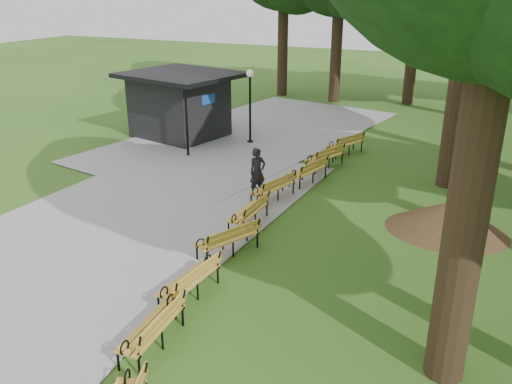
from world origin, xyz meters
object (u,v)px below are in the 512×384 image
at_px(bench_5, 248,212).
at_px(bench_7, 308,171).
at_px(bench_2, 152,328).
at_px(dirt_mound, 448,217).
at_px(person, 257,172).
at_px(bench_3, 189,280).
at_px(bench_8, 325,157).
at_px(bench_9, 345,144).
at_px(bench_6, 273,188).
at_px(kiosk, 179,105).
at_px(bench_4, 228,239).
at_px(lamp_post, 250,91).

distance_m(bench_5, bench_7, 4.21).
xyz_separation_m(bench_5, bench_7, (0.29, 4.20, 0.00)).
bearing_deg(bench_2, dirt_mound, 146.02).
xyz_separation_m(person, bench_5, (0.79, -2.30, -0.38)).
height_order(bench_3, bench_8, same).
height_order(person, bench_5, person).
distance_m(dirt_mound, bench_9, 7.65).
bearing_deg(dirt_mound, bench_5, -158.33).
xyz_separation_m(bench_3, bench_6, (-0.65, 6.13, 0.00)).
distance_m(dirt_mound, bench_6, 5.41).
relative_size(kiosk, bench_7, 2.49).
xyz_separation_m(bench_2, bench_4, (-0.50, 4.03, 0.00)).
bearing_deg(dirt_mound, bench_9, 128.47).
distance_m(kiosk, bench_6, 8.93).
height_order(lamp_post, bench_7, lamp_post).
height_order(bench_6, bench_7, same).
relative_size(person, bench_7, 0.86).
distance_m(kiosk, bench_5, 10.47).
distance_m(person, bench_5, 2.46).
distance_m(bench_8, bench_9, 2.08).
bearing_deg(dirt_mound, bench_3, -128.07).
height_order(lamp_post, bench_4, lamp_post).
bearing_deg(bench_3, bench_5, -169.22).
xyz_separation_m(kiosk, bench_6, (7.02, -5.42, -1.04)).
distance_m(lamp_post, bench_5, 8.95).
bearing_deg(bench_3, lamp_post, -156.46).
bearing_deg(bench_7, bench_9, -169.40).
bearing_deg(bench_5, bench_4, 8.62).
height_order(bench_4, bench_8, same).
height_order(dirt_mound, bench_6, dirt_mound).
distance_m(lamp_post, bench_4, 10.67).
xyz_separation_m(bench_5, bench_8, (0.30, 6.00, 0.00)).
relative_size(bench_6, bench_7, 1.00).
xyz_separation_m(bench_2, bench_7, (-0.49, 10.02, 0.00)).
distance_m(kiosk, bench_4, 12.00).
xyz_separation_m(dirt_mound, bench_3, (-4.77, -6.08, -0.01)).
bearing_deg(bench_9, bench_7, 20.44).
xyz_separation_m(bench_7, bench_8, (0.01, 1.80, 0.00)).
xyz_separation_m(kiosk, dirt_mound, (12.43, -5.47, -1.03)).
bearing_deg(lamp_post, dirt_mound, -32.79).
xyz_separation_m(person, bench_7, (1.08, 1.90, -0.38)).
distance_m(person, lamp_post, 6.52).
xyz_separation_m(bench_6, bench_9, (0.66, 5.94, 0.00)).
height_order(lamp_post, bench_2, lamp_post).
relative_size(bench_4, bench_8, 1.00).
bearing_deg(bench_2, bench_5, -176.87).
distance_m(person, bench_6, 0.75).
bearing_deg(bench_6, bench_5, 19.37).
bearing_deg(bench_3, bench_8, -175.09).
relative_size(bench_3, bench_5, 1.00).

